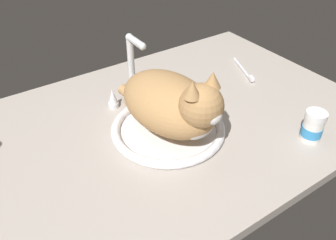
# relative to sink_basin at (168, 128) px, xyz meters

# --- Properties ---
(countertop) EXTENTS (1.19, 0.79, 0.03)m
(countertop) POSITION_rel_sink_basin_xyz_m (0.03, 0.04, -0.03)
(countertop) COLOR #ADA399
(countertop) RESTS_ON ground
(sink_basin) EXTENTS (0.32, 0.32, 0.02)m
(sink_basin) POSITION_rel_sink_basin_xyz_m (0.00, 0.00, 0.00)
(sink_basin) COLOR white
(sink_basin) RESTS_ON countertop
(faucet) EXTENTS (0.17, 0.10, 0.22)m
(faucet) POSITION_rel_sink_basin_xyz_m (0.00, 0.19, 0.07)
(faucet) COLOR silver
(faucet) RESTS_ON countertop
(cat) EXTENTS (0.23, 0.39, 0.20)m
(cat) POSITION_rel_sink_basin_xyz_m (0.00, -0.02, 0.09)
(cat) COLOR tan
(cat) RESTS_ON sink_basin
(pill_bottle) EXTENTS (0.06, 0.06, 0.09)m
(pill_bottle) POSITION_rel_sink_basin_xyz_m (0.30, -0.24, 0.03)
(pill_bottle) COLOR white
(pill_bottle) RESTS_ON countertop
(toothbrush) EXTENTS (0.08, 0.17, 0.02)m
(toothbrush) POSITION_rel_sink_basin_xyz_m (0.42, 0.13, -0.00)
(toothbrush) COLOR silver
(toothbrush) RESTS_ON countertop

